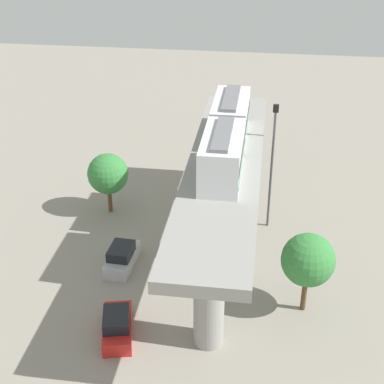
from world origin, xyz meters
name	(u,v)px	position (x,y,z in m)	size (l,w,h in m)	color
ground_plane	(221,258)	(0.00, 0.00, 0.00)	(120.00, 120.00, 0.00)	gray
viaduct	(224,189)	(0.00, 0.00, 6.11)	(5.20, 28.00, 8.17)	#999691
train	(227,135)	(0.00, -1.38, 9.70)	(2.64, 13.55, 3.24)	white
parked_car_red	(117,326)	(5.84, 9.34, 0.74)	(2.70, 4.50, 1.76)	red
parked_car_silver	(122,257)	(7.37, 1.98, 0.74)	(2.02, 4.29, 1.76)	#B2B5BA
tree_near_viaduct	(108,174)	(10.36, -5.78, 3.67)	(3.51, 3.51, 5.44)	brown
tree_mid_lot	(308,260)	(-6.02, 5.16, 4.05)	(3.56, 3.56, 5.85)	brown
signal_post	(272,162)	(-3.40, -5.31, 5.91)	(0.44, 0.28, 10.77)	#4C4C51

